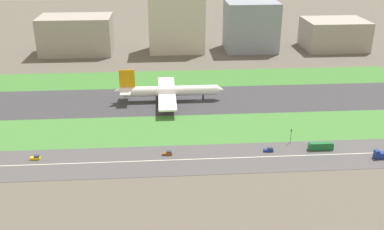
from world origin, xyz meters
name	(u,v)px	position (x,y,z in m)	size (l,w,h in m)	color
ground_plane	(199,100)	(0.00, 0.00, 0.00)	(800.00, 800.00, 0.00)	#5B564C
runway	(199,100)	(0.00, 0.00, 0.05)	(280.00, 46.00, 0.10)	#38383D
grass_median_north	(194,78)	(0.00, 41.00, 0.05)	(280.00, 36.00, 0.10)	#3D7A33
grass_median_south	(206,129)	(0.00, -41.00, 0.05)	(280.00, 36.00, 0.10)	#427F38
highway	(213,159)	(0.00, -73.00, 0.05)	(280.00, 28.00, 0.10)	#4C4C4F
highway_centerline	(213,158)	(0.00, -73.00, 0.11)	(266.00, 0.50, 0.01)	silver
airliner	(167,91)	(-18.91, 0.00, 6.23)	(65.00, 56.00, 19.70)	white
car_2	(168,153)	(-20.20, -68.00, 0.92)	(4.40, 1.80, 2.00)	brown
car_1	(36,158)	(-79.30, -68.00, 0.92)	(4.40, 1.80, 2.00)	yellow
truck_0	(383,155)	(76.04, -78.00, 1.67)	(8.40, 2.50, 4.00)	navy
car_0	(269,150)	(26.58, -68.00, 0.92)	(4.40, 1.80, 2.00)	navy
bus_0	(321,146)	(51.03, -68.00, 1.82)	(11.60, 2.50, 3.50)	#19662D
traffic_light	(291,135)	(38.91, -60.01, 4.29)	(0.36, 0.50, 7.20)	#4C4C51
terminal_building	(77,35)	(-90.00, 114.00, 14.99)	(57.19, 34.77, 29.98)	#9E998E
hangar_building	(176,20)	(-8.79, 114.00, 25.52)	(44.84, 27.73, 51.04)	beige
office_tower	(251,26)	(52.70, 114.00, 20.00)	(42.04, 34.61, 40.00)	gray
cargo_warehouse	(334,34)	(124.36, 114.00, 12.08)	(50.50, 38.74, 24.15)	#9E998E
fuel_tank_west	(177,31)	(-6.78, 159.00, 6.97)	(16.72, 16.72, 13.93)	silver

